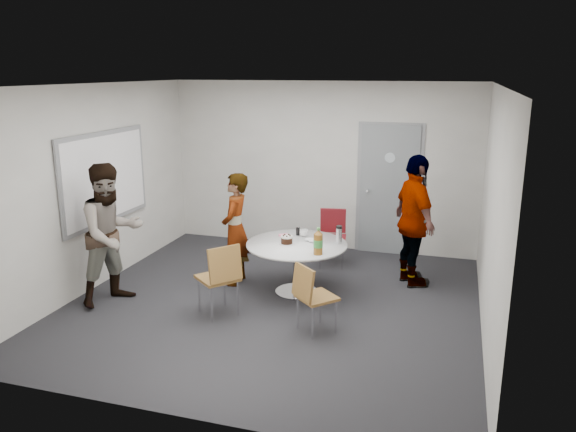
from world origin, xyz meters
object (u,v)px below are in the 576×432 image
(door, at_px, (389,190))
(table, at_px, (299,250))
(chair_far, at_px, (333,231))
(person_main, at_px, (235,229))
(person_left, at_px, (112,234))
(chair_near_left, at_px, (221,273))
(whiteboard, at_px, (105,177))
(chair_near_right, at_px, (311,292))
(person_right, at_px, (415,221))

(door, xyz_separation_m, table, (-0.89, -2.06, -0.43))
(chair_far, height_order, person_main, person_main)
(chair_far, bearing_deg, person_left, 33.91)
(chair_near_left, bearing_deg, door, 12.14)
(whiteboard, height_order, chair_near_left, whiteboard)
(chair_near_right, bearing_deg, chair_far, 139.21)
(chair_near_left, relative_size, person_left, 0.51)
(person_main, distance_m, person_right, 2.42)
(whiteboard, xyz_separation_m, person_right, (4.07, 0.99, -0.55))
(whiteboard, relative_size, table, 1.45)
(table, distance_m, chair_far, 1.27)
(door, distance_m, chair_far, 1.19)
(chair_near_left, relative_size, chair_far, 1.07)
(whiteboard, xyz_separation_m, chair_far, (2.84, 1.48, -0.94))
(chair_near_right, xyz_separation_m, person_right, (0.96, 1.83, 0.41))
(chair_far, distance_m, person_left, 3.21)
(table, relative_size, chair_far, 1.55)
(chair_near_left, bearing_deg, person_main, 52.55)
(chair_far, bearing_deg, chair_near_left, 59.87)
(table, relative_size, chair_near_left, 1.45)
(door, relative_size, person_left, 1.19)
(person_main, xyz_separation_m, person_left, (-1.23, -1.04, 0.12))
(door, height_order, chair_near_right, door)
(table, height_order, chair_near_right, table)
(whiteboard, xyz_separation_m, chair_near_left, (1.99, -0.74, -0.90))
(whiteboard, distance_m, chair_near_right, 3.37)
(person_left, bearing_deg, chair_near_right, -66.91)
(whiteboard, distance_m, table, 2.81)
(person_left, bearing_deg, table, -40.65)
(whiteboard, distance_m, chair_far, 3.34)
(person_right, bearing_deg, chair_near_right, 124.09)
(chair_near_left, bearing_deg, person_left, 127.97)
(person_main, bearing_deg, chair_near_right, 43.68)
(chair_near_right, height_order, chair_far, chair_far)
(table, height_order, chair_near_left, table)
(table, height_order, person_main, person_main)
(chair_near_left, distance_m, person_right, 2.72)
(chair_near_right, xyz_separation_m, person_main, (-1.37, 1.19, 0.28))
(table, bearing_deg, person_right, 28.73)
(door, distance_m, table, 2.29)
(table, relative_size, person_main, 0.85)
(door, xyz_separation_m, person_left, (-3.05, -2.98, -0.14))
(person_main, bearing_deg, chair_near_left, 7.60)
(chair_near_right, distance_m, person_right, 2.11)
(door, height_order, whiteboard, door)
(chair_near_left, bearing_deg, person_right, -10.71)
(whiteboard, bearing_deg, door, 32.66)
(whiteboard, relative_size, chair_near_right, 2.36)
(person_right, bearing_deg, person_left, 86.94)
(chair_near_left, xyz_separation_m, chair_near_right, (1.12, -0.11, -0.06))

